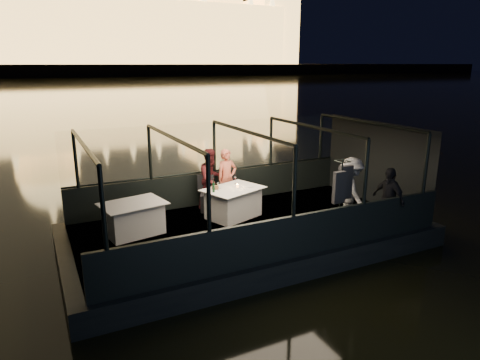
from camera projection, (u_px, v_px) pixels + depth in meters
name	position (u px, v px, depth m)	size (l,w,h in m)	color
river_water	(52.00, 87.00, 79.78)	(500.00, 500.00, 0.00)	black
boat_hull	(247.00, 244.00, 10.57)	(8.60, 4.40, 1.00)	black
boat_deck	(247.00, 226.00, 10.44)	(8.00, 4.00, 0.04)	black
gunwale_port	(215.00, 187.00, 12.05)	(8.00, 0.08, 0.90)	black
gunwale_starboard	(293.00, 237.00, 8.59)	(8.00, 0.08, 0.90)	black
cabin_glass_port	(214.00, 147.00, 11.75)	(8.00, 0.02, 1.40)	#99B2B2
cabin_glass_starboard	(295.00, 182.00, 8.29)	(8.00, 0.02, 1.40)	#99B2B2
cabin_roof_glass	(248.00, 132.00, 9.83)	(8.00, 4.00, 0.02)	#99B2B2
end_wall_fore	(67.00, 204.00, 8.43)	(0.02, 4.00, 2.30)	black
end_wall_aft	(376.00, 163.00, 11.84)	(0.02, 4.00, 2.30)	black
canopy_ribs	(247.00, 180.00, 10.14)	(8.00, 4.00, 2.30)	black
embankment	(34.00, 71.00, 191.99)	(400.00, 140.00, 6.00)	#423D33
dining_table_central	(233.00, 203.00, 10.91)	(1.45, 1.05, 0.77)	silver
dining_table_aft	(134.00, 218.00, 9.82)	(1.41, 1.02, 0.75)	white
chair_port_left	(209.00, 194.00, 11.38)	(0.44, 0.44, 0.93)	black
chair_port_right	(231.00, 191.00, 11.72)	(0.43, 0.43, 0.92)	black
coat_stand	(340.00, 200.00, 9.49)	(0.51, 0.41, 1.82)	black
person_woman_coral	(227.00, 180.00, 11.67)	(0.57, 0.38, 1.60)	#DB6B4F
person_man_maroon	(211.00, 181.00, 11.51)	(0.79, 0.61, 1.64)	#411215
passenger_stripe	(351.00, 190.00, 10.38)	(1.07, 0.61, 1.66)	silver
passenger_dark	(388.00, 196.00, 9.94)	(0.90, 0.38, 1.52)	black
wine_bottle	(214.00, 186.00, 10.47)	(0.06, 0.06, 0.29)	#14371D
bread_basket	(215.00, 187.00, 10.75)	(0.19, 0.19, 0.07)	brown
amber_candle	(237.00, 186.00, 10.90)	(0.06, 0.06, 0.08)	#FF993F
plate_near	(248.00, 186.00, 10.96)	(0.27, 0.27, 0.02)	silver
plate_far	(218.00, 187.00, 10.87)	(0.24, 0.24, 0.02)	silver
wine_glass_white	(218.00, 187.00, 10.61)	(0.07, 0.07, 0.19)	silver
wine_glass_red	(235.00, 180.00, 11.19)	(0.06, 0.06, 0.18)	silver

